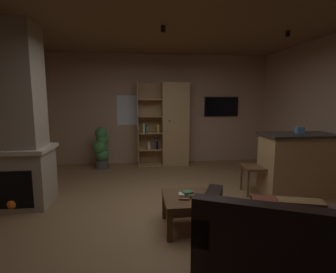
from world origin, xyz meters
TOP-DOWN VIEW (x-y plane):
  - floor at (0.00, 0.00)m, footprint 5.63×5.95m
  - wall_back at (0.00, 3.01)m, footprint 5.75×0.06m
  - ceiling at (0.00, 0.00)m, footprint 5.63×5.95m
  - window_pane_back at (-0.65, 2.97)m, footprint 0.67×0.01m
  - stone_fireplace at (-2.26, 0.51)m, footprint 0.95×0.76m
  - bookshelf_cabinet at (0.35, 2.73)m, footprint 1.24×0.41m
  - kitchen_bar_counter at (2.36, 0.48)m, footprint 1.49×0.64m
  - tissue_box at (2.25, 0.53)m, footprint 0.14×0.14m
  - leather_couch at (0.90, -1.59)m, footprint 1.89×1.52m
  - coffee_table at (0.16, -0.48)m, footprint 0.62×0.66m
  - table_book_0 at (0.10, -0.54)m, footprint 0.15×0.14m
  - table_book_1 at (0.11, -0.49)m, footprint 0.14×0.11m
  - table_book_2 at (0.15, -0.48)m, footprint 0.14×0.13m
  - dining_chair at (1.62, 0.58)m, footprint 0.45×0.45m
  - potted_floor_plant at (-1.33, 2.54)m, footprint 0.38×0.36m
  - wall_mounted_tv at (1.66, 2.94)m, footprint 0.87×0.06m
  - track_light_spot_0 at (-1.97, 0.44)m, footprint 0.07×0.07m
  - track_light_spot_1 at (-0.07, 0.40)m, footprint 0.07×0.07m
  - track_light_spot_2 at (1.90, 0.46)m, footprint 0.07×0.07m

SIDE VIEW (x-z plane):
  - floor at x=0.00m, z-range -0.02..0.00m
  - leather_couch at x=0.90m, z-range -0.11..0.73m
  - coffee_table at x=0.16m, z-range 0.12..0.53m
  - table_book_0 at x=0.10m, z-range 0.41..0.43m
  - table_book_1 at x=0.11m, z-range 0.43..0.46m
  - table_book_2 at x=0.15m, z-range 0.46..0.48m
  - potted_floor_plant at x=-1.33m, z-range 0.01..0.99m
  - kitchen_bar_counter at x=2.36m, z-range 0.00..1.05m
  - dining_chair at x=1.62m, z-range 0.07..0.99m
  - bookshelf_cabinet at x=0.35m, z-range -0.01..2.00m
  - tissue_box at x=2.25m, z-range 1.05..1.16m
  - stone_fireplace at x=-2.26m, z-range -0.13..2.58m
  - window_pane_back at x=-0.65m, z-range 0.98..1.71m
  - wall_back at x=0.00m, z-range 0.00..2.71m
  - wall_mounted_tv at x=1.66m, z-range 1.18..1.67m
  - track_light_spot_0 at x=-1.97m, z-range 2.59..2.68m
  - track_light_spot_1 at x=-0.07m, z-range 2.59..2.68m
  - track_light_spot_2 at x=1.90m, z-range 2.59..2.68m
  - ceiling at x=0.00m, z-range 2.71..2.73m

